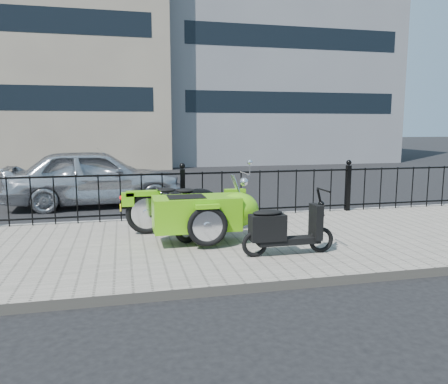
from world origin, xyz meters
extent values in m
plane|color=black|center=(0.00, 0.00, 0.00)|extent=(120.00, 120.00, 0.00)
cube|color=gray|center=(0.00, -0.50, 0.06)|extent=(30.00, 3.80, 0.12)
cube|color=gray|center=(0.00, 1.44, 0.06)|extent=(30.00, 0.10, 0.12)
cylinder|color=black|center=(0.00, 1.30, 0.99)|extent=(14.00, 0.04, 0.04)
cylinder|color=black|center=(0.00, 1.30, 0.24)|extent=(14.00, 0.04, 0.04)
cube|color=black|center=(0.00, 1.30, 0.60)|extent=(0.09, 0.09, 0.96)
sphere|color=black|center=(0.00, 1.30, 1.14)|extent=(0.11, 0.11, 0.11)
cube|color=black|center=(3.50, 1.30, 0.60)|extent=(0.09, 0.09, 0.96)
sphere|color=black|center=(3.50, 1.30, 1.14)|extent=(0.11, 0.11, 0.11)
cube|color=gray|center=(-6.00, 16.00, 6.00)|extent=(14.00, 8.00, 12.00)
cube|color=slate|center=(7.00, 17.00, 7.50)|extent=(12.00, 8.00, 15.00)
cube|color=black|center=(7.00, 13.02, 3.00)|extent=(10.50, 0.06, 1.00)
cube|color=black|center=(7.00, 13.02, 6.00)|extent=(10.50, 0.06, 1.00)
torus|color=black|center=(0.75, 0.20, 0.46)|extent=(0.69, 0.09, 0.69)
torus|color=black|center=(-0.75, 0.20, 0.46)|extent=(0.69, 0.09, 0.69)
torus|color=black|center=(0.05, -0.94, 0.46)|extent=(0.60, 0.08, 0.60)
cube|color=gray|center=(0.00, 0.20, 0.48)|extent=(0.34, 0.22, 0.24)
cylinder|color=black|center=(0.00, 0.20, 0.41)|extent=(1.40, 0.04, 0.04)
ellipsoid|color=black|center=(0.12, 0.20, 0.72)|extent=(0.54, 0.29, 0.26)
cylinder|color=silver|center=(0.93, 0.20, 1.08)|extent=(0.03, 0.56, 0.03)
cylinder|color=silver|center=(0.81, 0.20, 0.77)|extent=(0.25, 0.04, 0.59)
sphere|color=silver|center=(0.91, 0.20, 0.95)|extent=(0.15, 0.15, 0.15)
cube|color=#63BE10|center=(0.75, 0.20, 0.79)|extent=(0.36, 0.12, 0.06)
cube|color=#63BE10|center=(-0.80, 0.20, 0.80)|extent=(0.55, 0.16, 0.08)
ellipsoid|color=black|center=(-0.10, 0.20, 0.82)|extent=(0.31, 0.22, 0.08)
ellipsoid|color=black|center=(-0.42, 0.20, 0.84)|extent=(0.31, 0.22, 0.08)
sphere|color=red|center=(-1.15, 0.20, 0.74)|extent=(0.07, 0.07, 0.07)
cube|color=yellow|center=(-1.17, 0.30, 0.56)|extent=(0.02, 0.14, 0.10)
cube|color=#63BE10|center=(-0.05, -0.55, 0.59)|extent=(1.30, 0.62, 0.50)
ellipsoid|color=#63BE10|center=(0.60, -0.55, 0.61)|extent=(0.65, 0.60, 0.54)
cube|color=black|center=(-0.20, -0.55, 0.82)|extent=(0.55, 0.43, 0.06)
cube|color=#63BE10|center=(0.05, -0.94, 0.76)|extent=(0.34, 0.11, 0.06)
torus|color=black|center=(1.59, -1.43, 0.30)|extent=(0.37, 0.06, 0.37)
torus|color=black|center=(0.61, -1.43, 0.30)|extent=(0.37, 0.06, 0.37)
cube|color=black|center=(1.10, -1.43, 0.32)|extent=(0.89, 0.20, 0.09)
cube|color=black|center=(0.79, -1.43, 0.52)|extent=(0.49, 0.23, 0.36)
ellipsoid|color=black|center=(0.79, -1.43, 0.73)|extent=(0.42, 0.21, 0.08)
cube|color=black|center=(1.51, -1.43, 0.57)|extent=(0.11, 0.27, 0.49)
cylinder|color=black|center=(1.57, -1.43, 0.83)|extent=(0.14, 0.04, 0.40)
cylinder|color=black|center=(1.60, -1.43, 1.01)|extent=(0.03, 0.39, 0.03)
torus|color=black|center=(-0.17, -0.50, 0.43)|extent=(0.52, 0.49, 0.63)
imported|color=#B2B4BA|center=(-1.74, 3.80, 0.69)|extent=(4.14, 1.87, 1.38)
camera|label=1|loc=(-1.11, -6.96, 1.90)|focal=35.00mm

